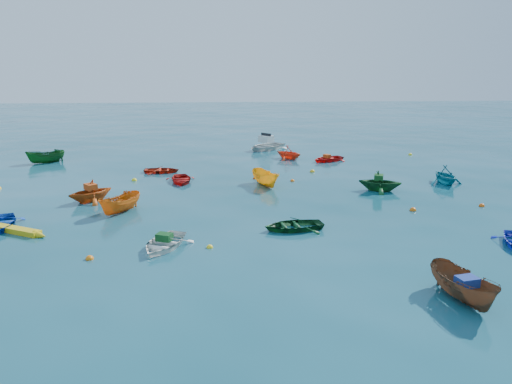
{
  "coord_description": "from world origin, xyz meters",
  "views": [
    {
      "loc": [
        -2.02,
        -24.57,
        8.18
      ],
      "look_at": [
        0.0,
        5.0,
        0.4
      ],
      "focal_mm": 35.0,
      "sensor_mm": 36.0,
      "label": 1
    }
  ],
  "objects": [
    {
      "name": "ground",
      "position": [
        0.0,
        0.0,
        0.0
      ],
      "size": [
        160.0,
        160.0,
        0.0
      ],
      "primitive_type": "plane",
      "color": "#0A3E4B",
      "rests_on": "ground"
    },
    {
      "name": "dinghy_cyan_se",
      "position": [
        13.3,
        7.97,
        0.0
      ],
      "size": [
        2.47,
        2.8,
        1.36
      ],
      "primitive_type": "imported",
      "rotation": [
        0.0,
        0.0,
        0.1
      ],
      "color": "teal",
      "rests_on": "ground"
    },
    {
      "name": "dinghy_red_far",
      "position": [
        -4.94,
        9.59,
        0.0
      ],
      "size": [
        2.45,
        3.15,
        0.6
      ],
      "primitive_type": "imported",
      "rotation": [
        0.0,
        0.0,
        0.14
      ],
      "color": "#B9120F",
      "rests_on": "ground"
    },
    {
      "name": "buoy_or_e",
      "position": [
        2.87,
        9.33,
        0.0
      ],
      "size": [
        0.31,
        0.31,
        0.31
      ],
      "primitive_type": "sphere",
      "color": "orange",
      "rests_on": "ground"
    },
    {
      "name": "dinghy_red_ne",
      "position": [
        6.88,
        16.42,
        0.0
      ],
      "size": [
        3.59,
        3.27,
        0.61
      ],
      "primitive_type": "imported",
      "rotation": [
        0.0,
        0.0,
        -1.05
      ],
      "color": "red",
      "rests_on": "ground"
    },
    {
      "name": "buoy_ye_e",
      "position": [
        14.89,
        18.71,
        0.0
      ],
      "size": [
        0.34,
        0.34,
        0.34
      ],
      "primitive_type": "sphere",
      "color": "yellow",
      "rests_on": "ground"
    },
    {
      "name": "tarp_green_b",
      "position": [
        8.08,
        6.33,
        0.89
      ],
      "size": [
        0.78,
        0.89,
        0.36
      ],
      "primitive_type": "cube",
      "rotation": [
        0.0,
        0.0,
        1.23
      ],
      "color": "#114618",
      "rests_on": "dinghy_green_n"
    },
    {
      "name": "buoy_or_d",
      "position": [
        13.02,
        2.36,
        0.0
      ],
      "size": [
        0.33,
        0.33,
        0.33
      ],
      "primitive_type": "sphere",
      "color": "#E2520C",
      "rests_on": "ground"
    },
    {
      "name": "dinghy_green_e",
      "position": [
        1.47,
        -0.99,
        0.0
      ],
      "size": [
        3.31,
        2.61,
        0.62
      ],
      "primitive_type": "imported",
      "rotation": [
        0.0,
        0.0,
        -1.41
      ],
      "color": "#0F431F",
      "rests_on": "ground"
    },
    {
      "name": "sampan_green_far",
      "position": [
        -16.67,
        17.25,
        0.0
      ],
      "size": [
        3.25,
        2.4,
        1.18
      ],
      "primitive_type": "imported",
      "rotation": [
        0.0,
        0.0,
        -1.1
      ],
      "color": "#124F1B",
      "rests_on": "ground"
    },
    {
      "name": "dinghy_white_near",
      "position": [
        -4.75,
        -3.11,
        0.0
      ],
      "size": [
        3.08,
        3.58,
        0.62
      ],
      "primitive_type": "imported",
      "rotation": [
        0.0,
        0.0,
        -0.36
      ],
      "color": "white",
      "rests_on": "ground"
    },
    {
      "name": "buoy_or_a",
      "position": [
        -7.76,
        -4.28,
        0.0
      ],
      "size": [
        0.35,
        0.35,
        0.35
      ],
      "primitive_type": "sphere",
      "color": "orange",
      "rests_on": "ground"
    },
    {
      "name": "dinghy_orange_w",
      "position": [
        -9.99,
        4.99,
        0.0
      ],
      "size": [
        3.57,
        3.52,
        1.42
      ],
      "primitive_type": "imported",
      "rotation": [
        0.0,
        0.0,
        -0.88
      ],
      "color": "#BF4B12",
      "rests_on": "ground"
    },
    {
      "name": "buoy_or_b",
      "position": [
        8.69,
        1.78,
        0.0
      ],
      "size": [
        0.38,
        0.38,
        0.38
      ],
      "primitive_type": "sphere",
      "color": "#D65C0B",
      "rests_on": "ground"
    },
    {
      "name": "buoy_ye_c",
      "position": [
        4.81,
        12.26,
        0.0
      ],
      "size": [
        0.37,
        0.37,
        0.37
      ],
      "primitive_type": "sphere",
      "color": "gold",
      "rests_on": "ground"
    },
    {
      "name": "sampan_orange_n",
      "position": [
        -7.75,
        2.57,
        0.0
      ],
      "size": [
        2.58,
        3.13,
        1.16
      ],
      "primitive_type": "imported",
      "rotation": [
        0.0,
        0.0,
        -0.57
      ],
      "color": "orange",
      "rests_on": "ground"
    },
    {
      "name": "sampan_brown_mid",
      "position": [
        6.33,
        -9.06,
        0.0
      ],
      "size": [
        1.88,
        3.42,
        1.25
      ],
      "primitive_type": "imported",
      "rotation": [
        0.0,
        0.0,
        0.22
      ],
      "color": "brown",
      "rests_on": "ground"
    },
    {
      "name": "dinghy_blue_sw",
      "position": [
        -13.35,
        0.35,
        0.0
      ],
      "size": [
        2.9,
        3.51,
        0.63
      ],
      "primitive_type": "imported",
      "rotation": [
        0.0,
        0.0,
        0.27
      ],
      "color": "#0E40B3",
      "rests_on": "ground"
    },
    {
      "name": "dinghy_orange_far",
      "position": [
        3.7,
        17.64,
        0.0
      ],
      "size": [
        3.2,
        3.17,
        1.27
      ],
      "primitive_type": "imported",
      "rotation": [
        0.0,
        0.0,
        0.83
      ],
      "color": "#F53F17",
      "rests_on": "ground"
    },
    {
      "name": "sampan_yellow_mid",
      "position": [
        0.88,
        8.15,
        0.0
      ],
      "size": [
        2.23,
        3.33,
        1.21
      ],
      "primitive_type": "imported",
      "rotation": [
        0.0,
        0.0,
        0.37
      ],
      "color": "#FEAD16",
      "rests_on": "ground"
    },
    {
      "name": "kayak_yellow",
      "position": [
        -12.2,
        -0.59,
        0.0
      ],
      "size": [
        3.38,
        2.13,
        0.35
      ],
      "primitive_type": null,
      "rotation": [
        0.0,
        0.0,
        1.08
      ],
      "color": "gold",
      "rests_on": "ground"
    },
    {
      "name": "buoy_ye_d",
      "position": [
        -8.29,
        10.27,
        0.0
      ],
      "size": [
        0.37,
        0.37,
        0.37
      ],
      "primitive_type": "sphere",
      "color": "yellow",
      "rests_on": "ground"
    },
    {
      "name": "buoy_ye_a",
      "position": [
        -2.67,
        -3.26,
        0.0
      ],
      "size": [
        0.3,
        0.3,
        0.3
      ],
      "primitive_type": "sphere",
      "color": "yellow",
      "rests_on": "ground"
    },
    {
      "name": "tarp_orange_a",
      "position": [
        -9.95,
        5.02,
        0.89
      ],
      "size": [
        0.92,
        0.94,
        0.36
      ],
      "primitive_type": "cube",
      "rotation": [
        0.0,
        0.0,
        -0.88
      ],
      "color": "#C34514",
      "rests_on": "dinghy_orange_w"
    },
    {
      "name": "tarp_blue_a",
      "position": [
        6.36,
        -9.2,
        0.8
      ],
      "size": [
        0.8,
        0.67,
        0.34
      ],
      "primitive_type": "cube",
      "rotation": [
        0.0,
        0.0,
        0.22
      ],
      "color": "navy",
      "rests_on": "sampan_brown_mid"
    },
    {
      "name": "tarp_green_a",
      "position": [
        -4.71,
        -3.02,
        0.48
      ],
      "size": [
        0.82,
        0.72,
        0.33
      ],
      "primitive_type": "cube",
      "rotation": [
        0.0,
        0.0,
        -0.36
      ],
      "color": "#11471B",
      "rests_on": "dinghy_white_near"
    },
    {
      "name": "motorboat_white",
      "position": [
        2.15,
        22.46,
        0.0
      ],
      "size": [
        5.18,
        5.15,
        1.48
      ],
      "primitive_type": "imported",
      "rotation": [
        0.0,
        0.0,
        -0.81
      ],
      "color": "silver",
      "rests_on": "ground"
    },
    {
      "name": "dinghy_green_n",
      "position": [
        8.18,
        6.3,
        0.0
      ],
      "size": [
        3.32,
        3.09,
        1.42
      ],
      "primitive_type": "imported",
      "rotation": [
        0.0,
        0.0,
        1.23
      ],
      "color": "#114A1F",
      "rests_on": "ground"
    },
    {
      "name": "buoy_or_c",
      "position": [
        0.31,
        10.28,
        0.0
      ],
      "size": [
        0.36,
        0.36,
        0.36
      ],
      "primitive_type": "sphere",
      "color": "#D6460B",
      "rests_on": "ground"
    },
    {
      "name": "dinghy_red_nw",
      "position": [
        -6.65,
        12.84,
        0.0
      ],
      "size": [
        2.75,
        2.03,
        0.55
      ],
      "primitive_type": "imported",
      "rotation": [
        0.0,
        0.0,
        1.52
      ],
      "color": "#AF220E",
      "rests_on": "ground"
    },
    {
      "name": "tarp_orange_b",
      "position": [
        6.79,
        16.37,
        0.44
      ],
      "size": [
        0.65,
        0.71,
        0.28
      ],
      "primitive_type": "cube",
      "rotation": [
        0.0,
        0.0,
        -1.05
      ],
      "color": "#BF4613",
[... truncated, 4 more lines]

